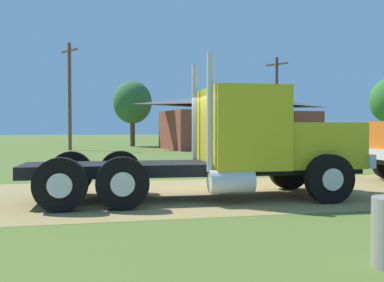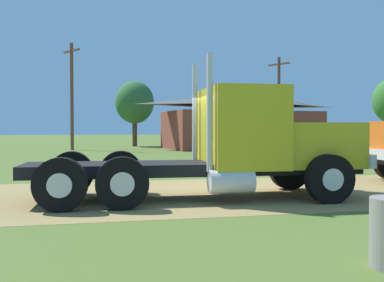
# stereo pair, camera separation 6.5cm
# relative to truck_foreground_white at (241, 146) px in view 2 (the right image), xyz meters

# --- Properties ---
(ground_plane) EXTENTS (200.00, 200.00, 0.00)m
(ground_plane) POSITION_rel_truck_foreground_white_xyz_m (-0.11, 0.82, -1.27)
(ground_plane) COLOR #536829
(dirt_track) EXTENTS (120.00, 6.14, 0.01)m
(dirt_track) POSITION_rel_truck_foreground_white_xyz_m (-0.11, 0.82, -1.27)
(dirt_track) COLOR #98804B
(dirt_track) RESTS_ON ground_plane
(truck_foreground_white) EXTENTS (8.17, 2.95, 3.36)m
(truck_foreground_white) POSITION_rel_truck_foreground_white_xyz_m (0.00, 0.00, 0.00)
(truck_foreground_white) COLOR black
(truck_foreground_white) RESTS_ON ground_plane
(shed_building) EXTENTS (13.41, 8.09, 4.53)m
(shed_building) POSITION_rel_truck_foreground_white_xyz_m (8.22, 24.75, 0.91)
(shed_building) COLOR brown
(shed_building) RESTS_ON ground_plane
(utility_pole_near) EXTENTS (1.31, 1.92, 8.20)m
(utility_pole_near) POSITION_rel_truck_foreground_white_xyz_m (-5.39, 24.81, 3.08)
(utility_pole_near) COLOR brown
(utility_pole_near) RESTS_ON ground_plane
(utility_pole_far) EXTENTS (1.25, 1.96, 7.81)m
(utility_pole_far) POSITION_rel_truck_foreground_white_xyz_m (11.88, 25.53, 2.88)
(utility_pole_far) COLOR brown
(utility_pole_far) RESTS_ON ground_plane
(tree_mid) EXTENTS (3.56, 3.56, 6.03)m
(tree_mid) POSITION_rel_truck_foreground_white_xyz_m (-0.12, 30.65, 2.77)
(tree_mid) COLOR #513823
(tree_mid) RESTS_ON ground_plane
(tree_right) EXTENTS (4.63, 4.63, 6.97)m
(tree_right) POSITION_rel_truck_foreground_white_xyz_m (14.37, 42.19, 3.14)
(tree_right) COLOR #513823
(tree_right) RESTS_ON ground_plane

